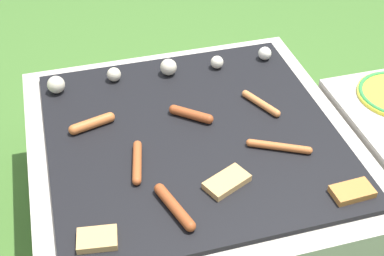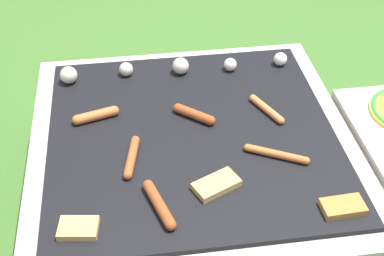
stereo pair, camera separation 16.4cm
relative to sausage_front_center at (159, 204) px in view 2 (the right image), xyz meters
name	(u,v)px [view 2 (the right image)]	position (x,y,z in m)	size (l,w,h in m)	color
ground_plane	(192,215)	(0.13, 0.29, -0.40)	(14.00, 14.00, 0.00)	#3D6628
grill	(192,178)	(0.13, 0.29, -0.21)	(1.00, 1.00, 0.39)	#B2AA9E
sausage_back_right	(276,154)	(0.36, 0.15, 0.00)	(0.18, 0.10, 0.02)	#B7602D
sausage_back_left	(96,115)	(-0.16, 0.40, 0.00)	(0.15, 0.06, 0.03)	#B7602D
sausage_mid_right	(194,114)	(0.15, 0.37, 0.00)	(0.13, 0.11, 0.03)	#93421E
sausage_back_center	(132,157)	(-0.06, 0.20, 0.00)	(0.06, 0.17, 0.03)	#A34C23
sausage_front_left	(267,109)	(0.38, 0.36, 0.00)	(0.08, 0.15, 0.02)	#C6753D
sausage_front_center	(159,204)	(0.00, 0.00, 0.00)	(0.08, 0.18, 0.03)	#93421E
bread_slice_center	(343,207)	(0.48, -0.07, -0.01)	(0.12, 0.07, 0.02)	#B27033
bread_slice_left	(78,228)	(-0.21, -0.05, -0.01)	(0.11, 0.08, 0.02)	tan
bread_slice_right	(216,185)	(0.16, 0.05, -0.01)	(0.14, 0.12, 0.02)	tan
mushroom_row	(163,68)	(0.07, 0.63, 0.01)	(0.81, 0.07, 0.06)	beige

